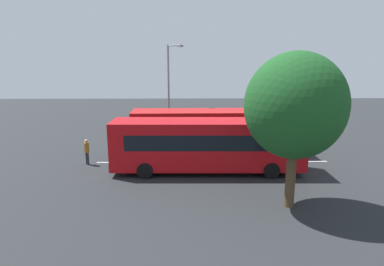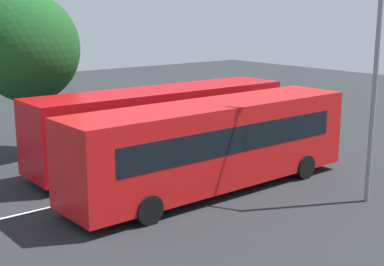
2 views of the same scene
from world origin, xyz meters
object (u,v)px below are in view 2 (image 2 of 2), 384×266
Objects in this scene: bus_center_left at (162,123)px; pedestrian at (311,124)px; bus_far_left at (214,143)px; depot_tree at (28,49)px; street_lamp at (368,67)px.

bus_center_left reaches higher than pedestrian.
pedestrian is (8.17, 2.39, -0.74)m from bus_far_left.
bus_far_left is 9.69m from depot_tree.
bus_center_left is 1.46× the size of street_lamp.
street_lamp is (-5.05, -6.25, 3.49)m from pedestrian.
bus_far_left is 5.67m from street_lamp.
pedestrian is 0.24× the size of depot_tree.
bus_center_left is at bearing -54.21° from depot_tree.
bus_center_left is 7.78m from pedestrian.
depot_tree is at bearing 107.68° from bus_far_left.
pedestrian is 8.76m from street_lamp.
bus_far_left is 3.95m from bus_center_left.
street_lamp reaches higher than depot_tree.
street_lamp is 13.99m from depot_tree.
pedestrian is at bearing -10.32° from bus_center_left.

